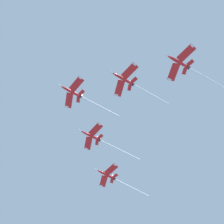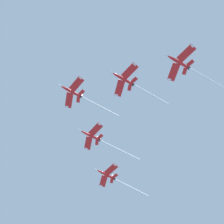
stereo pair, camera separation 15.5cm
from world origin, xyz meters
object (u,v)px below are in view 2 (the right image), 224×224
Objects in this scene: jet_right_wing at (99,140)px; jet_lead at (81,97)px; jet_left_outer at (186,66)px; jet_left_wing at (132,84)px; jet_right_outer at (112,178)px.

jet_lead is at bearing 23.22° from jet_right_wing.
jet_left_outer is at bearing 111.01° from jet_lead.
jet_left_outer is at bearing 108.90° from jet_left_wing.
jet_left_wing is 39.24m from jet_right_wing.
jet_left_outer is 0.93× the size of jet_right_outer.
jet_lead is 1.05× the size of jet_left_outer.
jet_left_wing is 61.44m from jet_right_outer.
jet_right_wing is at bearing -95.47° from jet_left_outer.
jet_left_wing is (-10.83, 25.44, -2.94)m from jet_lead.
jet_lead is 54.52m from jet_right_outer.
jet_right_outer is (-38.44, -47.77, -3.78)m from jet_left_wing.
jet_lead is at bearing 24.38° from jet_right_outer.
jet_lead reaches higher than jet_right_outer.
jet_left_outer is 79.13m from jet_right_outer.
jet_lead is 27.89m from jet_right_wing.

